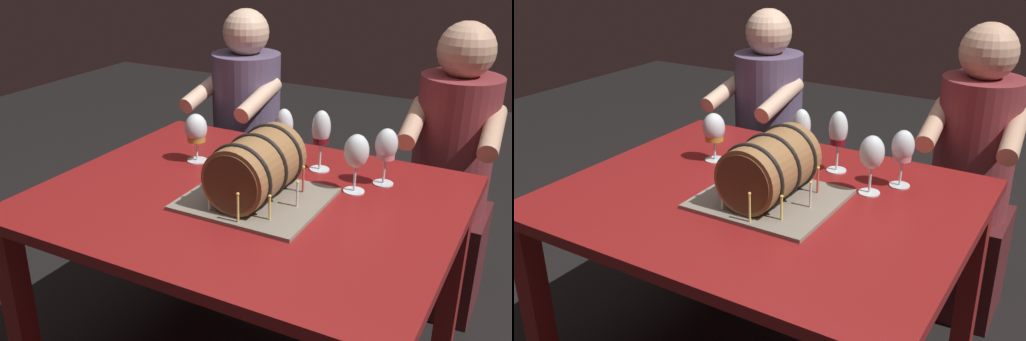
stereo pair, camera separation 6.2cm
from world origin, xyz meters
The scene contains 9 objects.
dining_table centered at (0.00, 0.00, 0.64)m, with size 1.28×1.03×0.74m.
barrel_cake centered at (0.04, -0.02, 0.84)m, with size 0.41×0.38×0.22m.
wine_glass_amber centered at (-0.30, 0.16, 0.85)m, with size 0.08×0.08×0.18m.
wine_glass_rose centered at (0.34, 0.29, 0.87)m, with size 0.07×0.07×0.19m.
wine_glass_white centered at (-0.02, 0.29, 0.87)m, with size 0.07×0.07×0.20m.
wine_glass_red centered at (0.12, 0.30, 0.88)m, with size 0.07×0.07×0.21m.
wine_glass_empty centered at (0.28, 0.18, 0.87)m, with size 0.08×0.08×0.19m.
person_seated_left centered at (-0.47, 0.81, 0.54)m, with size 0.35×0.45×1.19m.
person_seated_right centered at (0.47, 0.81, 0.54)m, with size 0.36×0.46×1.20m.
Camera 2 is at (0.87, -1.40, 1.51)m, focal length 40.77 mm.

